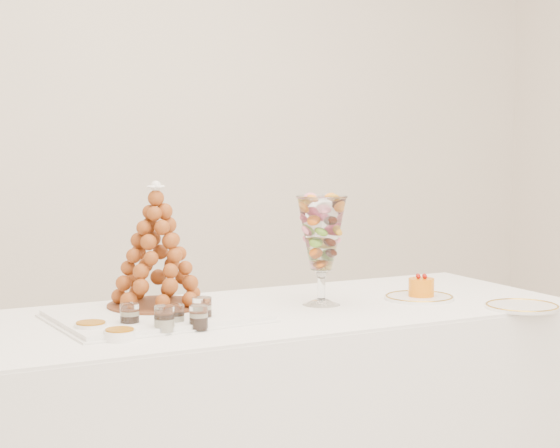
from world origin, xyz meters
name	(u,v)px	position (x,y,z in m)	size (l,w,h in m)	color
buffet_table	(270,425)	(-0.04, 0.26, 0.36)	(1.95, 0.85, 0.73)	white
lace_tray	(156,316)	(-0.40, 0.27, 0.74)	(0.57, 0.42, 0.02)	white
macaron_vase	(322,235)	(0.14, 0.27, 0.95)	(0.16, 0.16, 0.34)	white
cake_plate	(419,298)	(0.47, 0.23, 0.73)	(0.23, 0.23, 0.01)	white
spare_plate	(522,307)	(0.68, -0.04, 0.73)	(0.23, 0.23, 0.01)	white
verrine_a	(130,316)	(-0.51, 0.16, 0.76)	(0.05, 0.05, 0.07)	white
verrine_b	(176,316)	(-0.39, 0.13, 0.76)	(0.05, 0.05, 0.06)	white
verrine_c	(202,310)	(-0.30, 0.16, 0.76)	(0.06, 0.06, 0.07)	white
verrine_d	(164,320)	(-0.44, 0.07, 0.76)	(0.06, 0.06, 0.08)	white
verrine_e	(199,318)	(-0.34, 0.07, 0.76)	(0.05, 0.05, 0.07)	white
ramekin_back	(91,328)	(-0.62, 0.15, 0.74)	(0.09, 0.09, 0.03)	white
ramekin_front	(120,335)	(-0.57, 0.04, 0.74)	(0.08, 0.08, 0.03)	white
croquembouche	(157,246)	(-0.37, 0.37, 0.93)	(0.30, 0.30, 0.38)	brown
mousse_cake	(421,287)	(0.48, 0.22, 0.77)	(0.08, 0.08, 0.07)	orange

